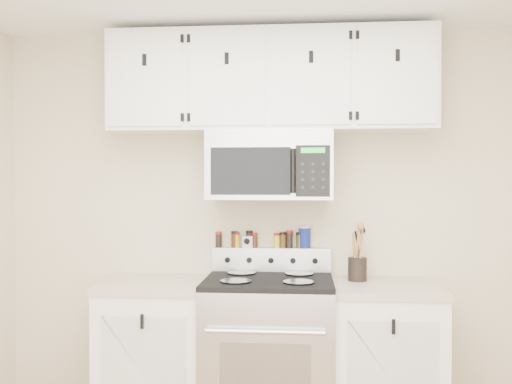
# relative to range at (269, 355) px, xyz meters

# --- Properties ---
(back_wall) EXTENTS (3.50, 0.01, 2.50)m
(back_wall) POSITION_rel_range_xyz_m (0.00, 0.32, 0.76)
(back_wall) COLOR #C9B597
(back_wall) RESTS_ON floor
(range) EXTENTS (0.76, 0.65, 1.10)m
(range) POSITION_rel_range_xyz_m (0.00, 0.00, 0.00)
(range) COLOR #B7B7BA
(range) RESTS_ON floor
(base_cabinet_left) EXTENTS (0.64, 0.62, 0.92)m
(base_cabinet_left) POSITION_rel_range_xyz_m (-0.69, 0.02, -0.03)
(base_cabinet_left) COLOR white
(base_cabinet_left) RESTS_ON floor
(base_cabinet_right) EXTENTS (0.64, 0.62, 0.92)m
(base_cabinet_right) POSITION_rel_range_xyz_m (0.69, 0.02, -0.03)
(base_cabinet_right) COLOR white
(base_cabinet_right) RESTS_ON floor
(microwave) EXTENTS (0.76, 0.44, 0.42)m
(microwave) POSITION_rel_range_xyz_m (0.00, 0.13, 1.14)
(microwave) COLOR #9E9EA3
(microwave) RESTS_ON back_wall
(upper_cabinets) EXTENTS (2.00, 0.35, 0.62)m
(upper_cabinets) POSITION_rel_range_xyz_m (-0.00, 0.15, 1.66)
(upper_cabinets) COLOR white
(upper_cabinets) RESTS_ON back_wall
(utensil_crock) EXTENTS (0.11, 0.11, 0.33)m
(utensil_crock) POSITION_rel_range_xyz_m (0.54, 0.13, 0.52)
(utensil_crock) COLOR black
(utensil_crock) RESTS_ON base_cabinet_right
(kitchen_timer) EXTENTS (0.07, 0.06, 0.08)m
(kitchen_timer) POSITION_rel_range_xyz_m (-0.16, 0.28, 0.65)
(kitchen_timer) COLOR silver
(kitchen_timer) RESTS_ON range
(salt_canister) EXTENTS (0.08, 0.08, 0.14)m
(salt_canister) POSITION_rel_range_xyz_m (0.21, 0.28, 0.68)
(salt_canister) COLOR navy
(salt_canister) RESTS_ON range
(spice_jar_0) EXTENTS (0.04, 0.04, 0.10)m
(spice_jar_0) POSITION_rel_range_xyz_m (-0.35, 0.28, 0.66)
(spice_jar_0) COLOR black
(spice_jar_0) RESTS_ON range
(spice_jar_1) EXTENTS (0.04, 0.04, 0.11)m
(spice_jar_1) POSITION_rel_range_xyz_m (-0.24, 0.28, 0.67)
(spice_jar_1) COLOR #3F1F0F
(spice_jar_1) RESTS_ON range
(spice_jar_2) EXTENTS (0.04, 0.04, 0.10)m
(spice_jar_2) POSITION_rel_range_xyz_m (-0.23, 0.28, 0.66)
(spice_jar_2) COLOR gold
(spice_jar_2) RESTS_ON range
(spice_jar_3) EXTENTS (0.04, 0.04, 0.10)m
(spice_jar_3) POSITION_rel_range_xyz_m (-0.14, 0.28, 0.67)
(spice_jar_3) COLOR black
(spice_jar_3) RESTS_ON range
(spice_jar_4) EXTENTS (0.05, 0.05, 0.11)m
(spice_jar_4) POSITION_rel_range_xyz_m (-0.14, 0.28, 0.67)
(spice_jar_4) COLOR black
(spice_jar_4) RESTS_ON range
(spice_jar_5) EXTENTS (0.04, 0.04, 0.10)m
(spice_jar_5) POSITION_rel_range_xyz_m (-0.11, 0.28, 0.66)
(spice_jar_5) COLOR #411E0F
(spice_jar_5) RESTS_ON range
(spice_jar_6) EXTENTS (0.04, 0.04, 0.10)m
(spice_jar_6) POSITION_rel_range_xyz_m (0.04, 0.28, 0.66)
(spice_jar_6) COLOR yellow
(spice_jar_6) RESTS_ON range
(spice_jar_7) EXTENTS (0.04, 0.04, 0.10)m
(spice_jar_7) POSITION_rel_range_xyz_m (0.08, 0.28, 0.66)
(spice_jar_7) COLOR #463311
(spice_jar_7) RESTS_ON range
(spice_jar_8) EXTENTS (0.04, 0.04, 0.11)m
(spice_jar_8) POSITION_rel_range_xyz_m (0.12, 0.28, 0.67)
(spice_jar_8) COLOR black
(spice_jar_8) RESTS_ON range
(spice_jar_9) EXTENTS (0.04, 0.04, 0.10)m
(spice_jar_9) POSITION_rel_range_xyz_m (0.18, 0.28, 0.66)
(spice_jar_9) COLOR #402F0F
(spice_jar_9) RESTS_ON range
(spice_jar_10) EXTENTS (0.04, 0.04, 0.10)m
(spice_jar_10) POSITION_rel_range_xyz_m (0.18, 0.28, 0.67)
(spice_jar_10) COLOR #CA8E17
(spice_jar_10) RESTS_ON range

